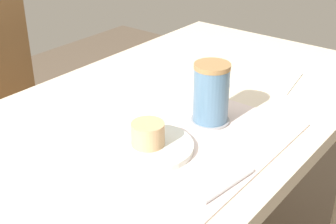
% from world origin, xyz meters
% --- Properties ---
extents(dining_table, '(1.33, 0.69, 0.72)m').
position_xyz_m(dining_table, '(0.00, 0.00, 0.64)').
color(dining_table, beige).
rests_on(dining_table, ground_plane).
extents(wooden_chair, '(0.46, 0.46, 0.92)m').
position_xyz_m(wooden_chair, '(0.02, 0.69, 0.49)').
color(wooden_chair, brown).
rests_on(wooden_chair, ground_plane).
extents(placemat, '(0.42, 0.36, 0.00)m').
position_xyz_m(placemat, '(-0.05, -0.11, 0.72)').
color(placemat, silver).
rests_on(placemat, dining_table).
extents(pastry_plate, '(0.18, 0.18, 0.01)m').
position_xyz_m(pastry_plate, '(-0.13, -0.09, 0.73)').
color(pastry_plate, silver).
rests_on(pastry_plate, placemat).
extents(pastry, '(0.06, 0.06, 0.05)m').
position_xyz_m(pastry, '(-0.13, -0.09, 0.76)').
color(pastry, tan).
rests_on(pastry, pastry_plate).
extents(coffee_coaster, '(0.08, 0.08, 0.00)m').
position_xyz_m(coffee_coaster, '(0.04, -0.12, 0.73)').
color(coffee_coaster, '#99999E').
rests_on(coffee_coaster, placemat).
extents(coffee_mug, '(0.11, 0.08, 0.13)m').
position_xyz_m(coffee_mug, '(0.04, -0.12, 0.80)').
color(coffee_mug, slate).
rests_on(coffee_mug, coffee_coaster).
extents(teaspoon, '(0.13, 0.03, 0.01)m').
position_xyz_m(teaspoon, '(-0.14, -0.28, 0.73)').
color(teaspoon, silver).
rests_on(teaspoon, placemat).
extents(paper_napkin, '(0.17, 0.17, 0.00)m').
position_xyz_m(paper_napkin, '(0.33, -0.10, 0.72)').
color(paper_napkin, white).
rests_on(paper_napkin, dining_table).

